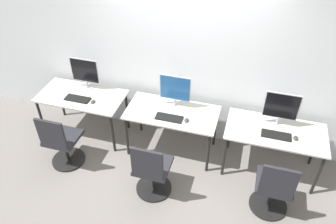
# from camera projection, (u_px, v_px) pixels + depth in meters

# --- Properties ---
(ground_plane) EXTENTS (20.00, 20.00, 0.00)m
(ground_plane) POSITION_uv_depth(u_px,v_px,m) (165.00, 164.00, 4.80)
(ground_plane) COLOR slate
(wall_back) EXTENTS (12.00, 0.05, 2.80)m
(wall_back) POSITION_uv_depth(u_px,v_px,m) (181.00, 54.00, 4.53)
(wall_back) COLOR silver
(wall_back) RESTS_ON ground_plane
(desk_left) EXTENTS (1.30, 0.67, 0.73)m
(desk_left) POSITION_uv_depth(u_px,v_px,m) (82.00, 99.00, 4.96)
(desk_left) COLOR #BCB7AD
(desk_left) RESTS_ON ground_plane
(monitor_left) EXTENTS (0.44, 0.17, 0.50)m
(monitor_left) POSITION_uv_depth(u_px,v_px,m) (85.00, 72.00, 4.90)
(monitor_left) COLOR #B2B2B7
(monitor_left) RESTS_ON desk_left
(keyboard_left) EXTENTS (0.38, 0.15, 0.02)m
(keyboard_left) POSITION_uv_depth(u_px,v_px,m) (78.00, 99.00, 4.83)
(keyboard_left) COLOR black
(keyboard_left) RESTS_ON desk_left
(mouse_left) EXTENTS (0.06, 0.09, 0.03)m
(mouse_left) POSITION_uv_depth(u_px,v_px,m) (93.00, 102.00, 4.76)
(mouse_left) COLOR #333333
(mouse_left) RESTS_ON desk_left
(office_chair_left) EXTENTS (0.48, 0.48, 0.92)m
(office_chair_left) POSITION_uv_depth(u_px,v_px,m) (62.00, 144.00, 4.58)
(office_chair_left) COLOR black
(office_chair_left) RESTS_ON ground_plane
(desk_center) EXTENTS (1.30, 0.67, 0.73)m
(desk_center) POSITION_uv_depth(u_px,v_px,m) (172.00, 116.00, 4.65)
(desk_center) COLOR #BCB7AD
(desk_center) RESTS_ON ground_plane
(monitor_center) EXTENTS (0.44, 0.17, 0.50)m
(monitor_center) POSITION_uv_depth(u_px,v_px,m) (175.00, 90.00, 4.54)
(monitor_center) COLOR #B2B2B7
(monitor_center) RESTS_ON desk_center
(keyboard_center) EXTENTS (0.38, 0.15, 0.02)m
(keyboard_center) POSITION_uv_depth(u_px,v_px,m) (169.00, 118.00, 4.48)
(keyboard_center) COLOR black
(keyboard_center) RESTS_ON desk_center
(mouse_center) EXTENTS (0.06, 0.09, 0.03)m
(mouse_center) POSITION_uv_depth(u_px,v_px,m) (187.00, 120.00, 4.43)
(mouse_center) COLOR #333333
(mouse_center) RESTS_ON desk_center
(office_chair_center) EXTENTS (0.48, 0.48, 0.92)m
(office_chair_center) POSITION_uv_depth(u_px,v_px,m) (152.00, 172.00, 4.18)
(office_chair_center) COLOR black
(office_chair_center) RESTS_ON ground_plane
(desk_right) EXTENTS (1.30, 0.67, 0.73)m
(desk_right) POSITION_uv_depth(u_px,v_px,m) (275.00, 135.00, 4.33)
(desk_right) COLOR #BCB7AD
(desk_right) RESTS_ON ground_plane
(monitor_right) EXTENTS (0.44, 0.17, 0.50)m
(monitor_right) POSITION_uv_depth(u_px,v_px,m) (281.00, 108.00, 4.22)
(monitor_right) COLOR #B2B2B7
(monitor_right) RESTS_ON desk_right
(keyboard_right) EXTENTS (0.38, 0.15, 0.02)m
(keyboard_right) POSITION_uv_depth(u_px,v_px,m) (276.00, 135.00, 4.21)
(keyboard_right) COLOR black
(keyboard_right) RESTS_ON desk_right
(mouse_right) EXTENTS (0.06, 0.09, 0.03)m
(mouse_right) POSITION_uv_depth(u_px,v_px,m) (296.00, 138.00, 4.15)
(mouse_right) COLOR #333333
(mouse_right) RESTS_ON desk_right
(office_chair_right) EXTENTS (0.48, 0.48, 0.92)m
(office_chair_right) POSITION_uv_depth(u_px,v_px,m) (273.00, 190.00, 3.96)
(office_chair_right) COLOR black
(office_chair_right) RESTS_ON ground_plane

